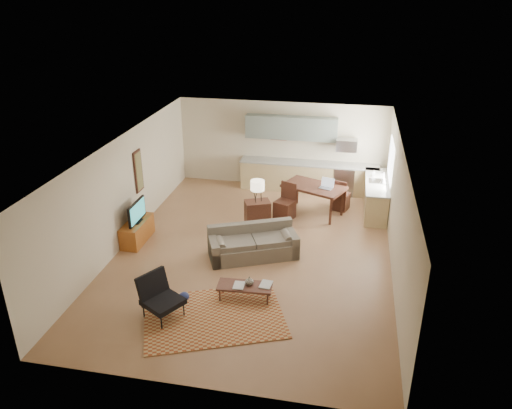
% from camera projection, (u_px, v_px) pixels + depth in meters
% --- Properties ---
extents(room, '(9.00, 9.00, 9.00)m').
position_uv_depth(room, '(254.00, 202.00, 11.59)').
color(room, '#926543').
rests_on(room, ground).
extents(kitchen_counter_back, '(4.26, 0.64, 0.92)m').
position_uv_depth(kitchen_counter_back, '(308.00, 177.00, 15.53)').
color(kitchen_counter_back, tan).
rests_on(kitchen_counter_back, ground).
extents(kitchen_counter_right, '(0.64, 2.26, 0.92)m').
position_uv_depth(kitchen_counter_right, '(376.00, 196.00, 14.12)').
color(kitchen_counter_right, tan).
rests_on(kitchen_counter_right, ground).
extents(kitchen_range, '(0.62, 0.62, 0.90)m').
position_uv_depth(kitchen_range, '(344.00, 179.00, 15.34)').
color(kitchen_range, '#A5A8AD').
rests_on(kitchen_range, ground).
extents(kitchen_microwave, '(0.62, 0.40, 0.35)m').
position_uv_depth(kitchen_microwave, '(347.00, 145.00, 14.91)').
color(kitchen_microwave, '#A5A8AD').
rests_on(kitchen_microwave, room).
extents(upper_cabinets, '(2.80, 0.34, 0.70)m').
position_uv_depth(upper_cabinets, '(291.00, 128.00, 15.16)').
color(upper_cabinets, gray).
rests_on(upper_cabinets, room).
extents(window_right, '(0.02, 1.40, 1.05)m').
position_uv_depth(window_right, '(391.00, 161.00, 13.62)').
color(window_right, white).
rests_on(window_right, room).
extents(wall_art_left, '(0.06, 0.42, 1.10)m').
position_uv_depth(wall_art_left, '(139.00, 171.00, 12.87)').
color(wall_art_left, '#9B7B43').
rests_on(wall_art_left, room).
extents(triptych, '(1.70, 0.04, 0.50)m').
position_uv_depth(triptych, '(279.00, 132.00, 15.43)').
color(triptych, beige).
rests_on(triptych, room).
extents(rug, '(3.20, 2.74, 0.02)m').
position_uv_depth(rug, '(214.00, 316.00, 9.83)').
color(rug, '#923D1D').
rests_on(rug, floor).
extents(sofa, '(2.36, 1.74, 0.75)m').
position_uv_depth(sofa, '(253.00, 242.00, 11.82)').
color(sofa, '#645C4E').
rests_on(sofa, floor).
extents(coffee_table, '(1.16, 0.51, 0.34)m').
position_uv_depth(coffee_table, '(245.00, 292.00, 10.30)').
color(coffee_table, '#48261D').
rests_on(coffee_table, floor).
extents(book_a, '(0.25, 0.32, 0.03)m').
position_uv_depth(book_a, '(234.00, 285.00, 10.22)').
color(book_a, maroon).
rests_on(book_a, coffee_table).
extents(book_b, '(0.30, 0.37, 0.02)m').
position_uv_depth(book_b, '(260.00, 284.00, 10.27)').
color(book_b, navy).
rests_on(book_b, coffee_table).
extents(vase, '(0.25, 0.25, 0.18)m').
position_uv_depth(vase, '(249.00, 281.00, 10.23)').
color(vase, black).
rests_on(vase, coffee_table).
extents(armchair, '(1.06, 1.06, 0.88)m').
position_uv_depth(armchair, '(163.00, 298.00, 9.65)').
color(armchair, black).
rests_on(armchair, floor).
extents(tv_credenza, '(0.45, 1.18, 0.55)m').
position_uv_depth(tv_credenza, '(137.00, 231.00, 12.58)').
color(tv_credenza, '#914A19').
rests_on(tv_credenza, floor).
extents(tv, '(0.09, 0.91, 0.55)m').
position_uv_depth(tv, '(137.00, 212.00, 12.34)').
color(tv, black).
rests_on(tv, tv_credenza).
extents(console_table, '(0.77, 0.65, 0.76)m').
position_uv_depth(console_table, '(257.00, 214.00, 13.23)').
color(console_table, '#391D14').
rests_on(console_table, floor).
extents(table_lamp, '(0.48, 0.48, 0.60)m').
position_uv_depth(table_lamp, '(257.00, 191.00, 12.95)').
color(table_lamp, beige).
rests_on(table_lamp, console_table).
extents(dining_table, '(1.91, 1.54, 0.84)m').
position_uv_depth(dining_table, '(313.00, 200.00, 14.00)').
color(dining_table, '#391D14').
rests_on(dining_table, floor).
extents(dining_chair_near, '(0.63, 0.65, 1.01)m').
position_uv_depth(dining_chair_near, '(285.00, 202.00, 13.69)').
color(dining_chair_near, '#391D14').
rests_on(dining_chair_near, floor).
extents(dining_chair_far, '(0.57, 0.58, 0.93)m').
position_uv_depth(dining_chair_far, '(341.00, 194.00, 14.27)').
color(dining_chair_far, '#391D14').
rests_on(dining_chair_far, floor).
extents(laptop, '(0.42, 0.36, 0.27)m').
position_uv_depth(laptop, '(326.00, 184.00, 13.62)').
color(laptop, '#A5A8AD').
rests_on(laptop, dining_table).
extents(soap_bottle, '(0.09, 0.10, 0.19)m').
position_uv_depth(soap_bottle, '(374.00, 173.00, 14.24)').
color(soap_bottle, beige).
rests_on(soap_bottle, kitchen_counter_right).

